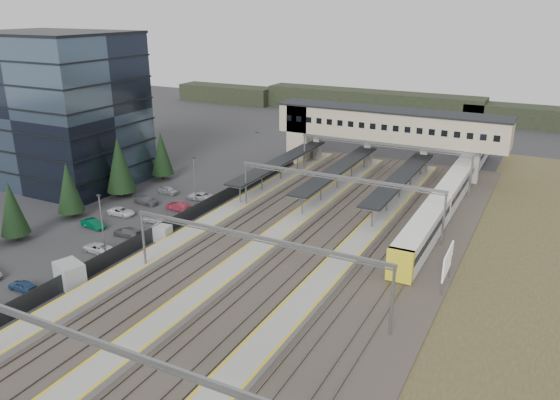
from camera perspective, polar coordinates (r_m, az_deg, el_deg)
The scene contains 15 objects.
ground at distance 67.95m, azimuth -8.13°, elevation -4.94°, with size 220.00×220.00×0.00m, color #2B2B2D.
office_building at distance 96.70m, azimuth -22.17°, elevation 8.79°, with size 24.30×18.30×24.30m.
conifer_row at distance 78.04m, azimuth -23.32°, elevation 0.69°, with size 4.42×49.82×9.50m.
car_park at distance 71.67m, azimuth -19.76°, elevation -4.11°, with size 10.52×44.67×1.29m.
lampposts at distance 71.89m, azimuth -12.95°, elevation -0.13°, with size 0.50×53.25×8.07m.
fence at distance 74.86m, azimuth -10.05°, elevation -1.85°, with size 0.08×90.00×2.00m.
relay_cabin_near at distance 62.19m, azimuth -21.11°, elevation -7.26°, with size 3.70×3.18×2.61m.
relay_cabin_far at distance 70.52m, azimuth -12.23°, elevation -3.40°, with size 2.32×2.01×1.95m.
rail_corridor at distance 67.31m, azimuth 0.87°, elevation -4.71°, with size 34.00×90.00×0.92m.
canopies at distance 85.88m, azimuth 6.04°, elevation 3.23°, with size 23.10×30.00×3.28m.
footbridge at distance 98.43m, azimuth 9.75°, elevation 7.59°, with size 40.40×6.40×11.20m.
gantries at distance 62.39m, azimuth 2.26°, elevation -1.07°, with size 28.40×62.28×7.17m.
train at distance 86.46m, azimuth 17.66°, elevation 1.21°, with size 2.88×60.17×3.63m.
billboard at distance 59.62m, azimuth 17.11°, elevation -6.27°, with size 0.25×5.28×4.36m.
treeline_far at distance 144.97m, azimuth 22.07°, elevation 8.28°, with size 170.00×19.00×7.00m.
Camera 1 is at (36.54, -49.93, 28.10)m, focal length 35.00 mm.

